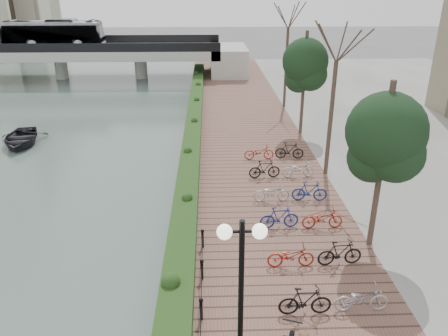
{
  "coord_description": "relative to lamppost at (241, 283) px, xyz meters",
  "views": [
    {
      "loc": [
        1.73,
        -5.56,
        10.0
      ],
      "look_at": [
        2.39,
        13.38,
        2.0
      ],
      "focal_mm": 35.0,
      "sensor_mm": 36.0,
      "label": 1
    }
  ],
  "objects": [
    {
      "name": "promenade",
      "position": [
        1.65,
        15.6,
        -3.98
      ],
      "size": [
        8.0,
        75.0,
        0.5
      ],
      "primitive_type": "cube",
      "color": "brown",
      "rests_on": "ground"
    },
    {
      "name": "hedge",
      "position": [
        -1.75,
        18.1,
        -3.43
      ],
      "size": [
        1.1,
        56.0,
        0.6
      ],
      "primitive_type": "cube",
      "color": "#1E3B15",
      "rests_on": "promenade"
    },
    {
      "name": "lamppost",
      "position": [
        0.0,
        0.0,
        0.0
      ],
      "size": [
        1.02,
        0.32,
        5.22
      ],
      "color": "black",
      "rests_on": "promenade"
    },
    {
      "name": "bicycle_parking",
      "position": [
        3.14,
        8.43,
        -3.26
      ],
      "size": [
        2.4,
        17.32,
        1.0
      ],
      "color": "#AFAFB4",
      "rests_on": "promenade"
    },
    {
      "name": "street_trees",
      "position": [
        5.65,
        10.78,
        -0.55
      ],
      "size": [
        3.2,
        37.12,
        6.8
      ],
      "color": "#392D22",
      "rests_on": "promenade"
    },
    {
      "name": "bridge",
      "position": [
        -17.4,
        43.1,
        -0.86
      ],
      "size": [
        36.0,
        10.77,
        6.5
      ],
      "color": "#AEAFAA",
      "rests_on": "ground"
    },
    {
      "name": "boat",
      "position": [
        -13.3,
        20.7,
        -3.76
      ],
      "size": [
        3.86,
        4.86,
        0.91
      ],
      "primitive_type": "imported",
      "rotation": [
        0.0,
        0.0,
        0.18
      ],
      "color": "#222328",
      "rests_on": "river_water"
    }
  ]
}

